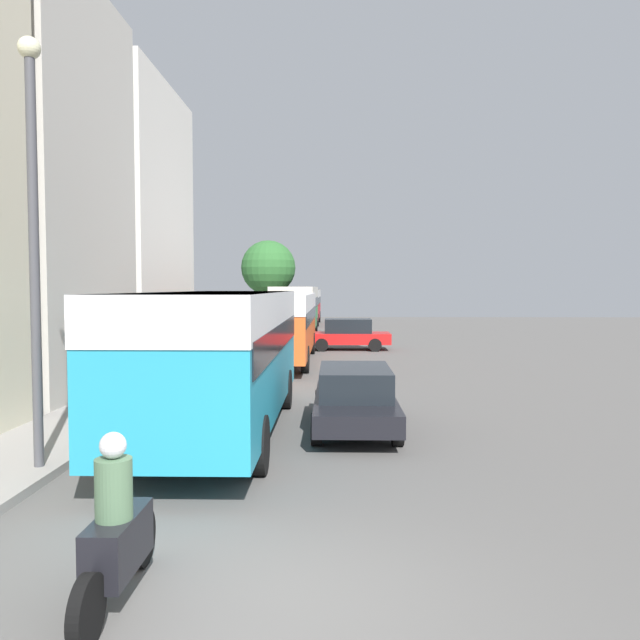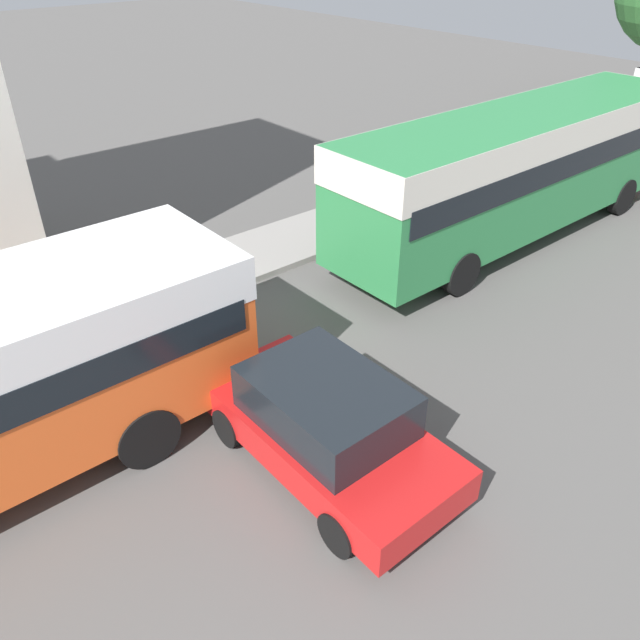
# 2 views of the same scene
# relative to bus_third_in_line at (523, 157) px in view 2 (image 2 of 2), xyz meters

# --- Properties ---
(bus_third_in_line) EXTENTS (2.56, 11.26, 3.17)m
(bus_third_in_line) POSITION_rel_bus_third_in_line_xyz_m (0.00, 0.00, 0.00)
(bus_third_in_line) COLOR #2D8447
(bus_third_in_line) RESTS_ON ground_plane
(car_far_curb) EXTENTS (4.20, 1.96, 1.56)m
(car_far_curb) POSITION_rel_bus_third_in_line_xyz_m (3.15, -9.06, -1.25)
(car_far_curb) COLOR red
(car_far_curb) RESTS_ON ground_plane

